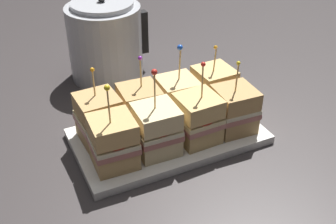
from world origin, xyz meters
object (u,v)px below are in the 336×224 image
object	(u,v)px
sandwich_front_far_left	(113,142)
sandwich_back_far_right	(214,89)
kettle_steel	(105,41)
serving_platter	(168,136)
sandwich_back_center_right	(177,99)
sandwich_back_far_left	(99,118)
sandwich_front_far_right	(234,109)
sandwich_back_center_left	(140,108)
sandwich_front_center_right	(198,119)
sandwich_front_center_left	(156,130)

from	to	relation	value
sandwich_front_far_left	sandwich_back_far_right	world-z (taller)	sandwich_front_far_left
kettle_steel	serving_platter	bearing A→B (deg)	-86.29
sandwich_back_far_right	sandwich_back_center_right	bearing A→B (deg)	179.56
sandwich_back_far_left	sandwich_front_far_right	bearing A→B (deg)	-18.24
sandwich_front_far_right	sandwich_back_center_left	distance (m)	0.20
sandwich_front_far_right	kettle_steel	bearing A→B (deg)	112.30
serving_platter	kettle_steel	bearing A→B (deg)	93.71
sandwich_back_center_left	sandwich_back_center_right	bearing A→B (deg)	-1.38
kettle_steel	sandwich_front_center_right	bearing A→B (deg)	-79.88
sandwich_front_center_right	sandwich_front_far_right	size ratio (longest dim) A/B	1.08
sandwich_back_center_left	kettle_steel	xyz separation A→B (m)	(0.02, 0.29, 0.03)
sandwich_front_far_left	sandwich_front_center_left	bearing A→B (deg)	0.70
sandwich_back_center_left	kettle_steel	bearing A→B (deg)	85.51
sandwich_back_center_right	sandwich_front_far_left	bearing A→B (deg)	-153.64
sandwich_front_center_left	sandwich_back_far_left	bearing A→B (deg)	135.85
sandwich_back_far_left	sandwich_back_far_right	bearing A→B (deg)	0.01
sandwich_back_center_left	sandwich_back_far_right	bearing A→B (deg)	-0.90
sandwich_front_center_right	sandwich_back_far_left	bearing A→B (deg)	154.07
sandwich_back_center_left	sandwich_back_center_right	size ratio (longest dim) A/B	0.94
sandwich_front_far_left	kettle_steel	xyz separation A→B (m)	(0.11, 0.38, 0.03)
sandwich_back_far_right	kettle_steel	xyz separation A→B (m)	(-0.16, 0.29, 0.03)
serving_platter	sandwich_back_center_left	size ratio (longest dim) A/B	2.39
kettle_steel	sandwich_front_far_left	bearing A→B (deg)	-106.76
sandwich_front_far_right	sandwich_front_far_left	bearing A→B (deg)	179.85
sandwich_back_center_right	kettle_steel	bearing A→B (deg)	102.71
kettle_steel	sandwich_back_far_left	bearing A→B (deg)	-111.44
serving_platter	sandwich_front_center_left	world-z (taller)	sandwich_front_center_left
sandwich_back_center_left	sandwich_front_far_right	bearing A→B (deg)	-27.24
sandwich_front_center_left	sandwich_front_center_right	size ratio (longest dim) A/B	1.03
sandwich_front_far_right	sandwich_back_center_right	bearing A→B (deg)	135.20
sandwich_front_center_left	kettle_steel	distance (m)	0.38
sandwich_back_center_left	sandwich_back_center_right	distance (m)	0.09
serving_platter	sandwich_front_center_left	xyz separation A→B (m)	(-0.05, -0.04, 0.06)
sandwich_back_far_right	kettle_steel	size ratio (longest dim) A/B	0.72
sandwich_front_far_left	sandwich_front_far_right	xyz separation A→B (m)	(0.27, -0.00, -0.00)
serving_platter	sandwich_front_center_right	world-z (taller)	sandwich_front_center_right
sandwich_front_center_right	kettle_steel	xyz separation A→B (m)	(-0.07, 0.38, 0.03)
sandwich_front_far_left	sandwich_front_center_right	size ratio (longest dim) A/B	1.00
serving_platter	sandwich_front_center_left	bearing A→B (deg)	-136.98
sandwich_front_far_left	sandwich_back_center_right	xyz separation A→B (m)	(0.18, 0.09, -0.00)
sandwich_back_center_left	sandwich_back_far_left	bearing A→B (deg)	-178.21
sandwich_front_far_right	sandwich_back_far_left	size ratio (longest dim) A/B	1.01
sandwich_front_center_left	sandwich_front_center_right	xyz separation A→B (m)	(0.09, -0.00, -0.00)
sandwich_front_center_right	sandwich_back_center_left	world-z (taller)	sandwich_front_center_right
sandwich_front_center_left	sandwich_back_far_left	xyz separation A→B (m)	(-0.09, 0.09, -0.00)
serving_platter	sandwich_back_center_right	world-z (taller)	sandwich_back_center_right
sandwich_front_center_right	serving_platter	bearing A→B (deg)	135.99
sandwich_front_center_right	sandwich_front_far_right	distance (m)	0.09
sandwich_front_far_left	sandwich_back_far_right	bearing A→B (deg)	17.96
sandwich_back_center_right	sandwich_front_center_right	bearing A→B (deg)	-88.54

